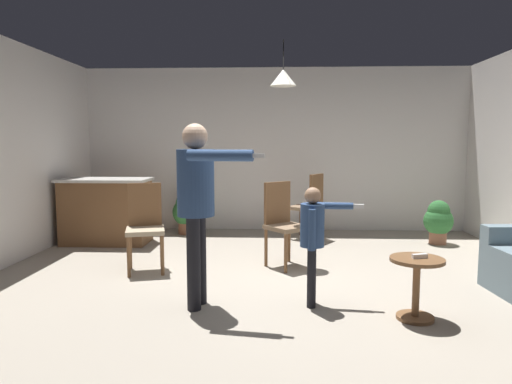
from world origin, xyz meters
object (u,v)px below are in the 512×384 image
Objects in this scene: dining_chair_by_counter at (145,223)px; person_child at (313,233)px; kitchen_counter at (106,211)px; potted_plant_by_wall at (186,211)px; dining_chair_centre_back at (283,221)px; spare_remote_on_table at (420,256)px; side_table_by_couch at (416,281)px; dining_chair_near_wall at (309,203)px; person_adult at (197,195)px; potted_plant_corner at (438,220)px.

person_child is at bearing 134.16° from dining_chair_by_counter.
kitchen_counter is 1.27m from potted_plant_by_wall.
dining_chair_centre_back is (1.58, 0.26, 0.00)m from dining_chair_by_counter.
spare_remote_on_table is (2.63, -3.52, 0.17)m from potted_plant_by_wall.
person_child is 8.24× the size of spare_remote_on_table.
side_table_by_couch is 4.00× the size of spare_remote_on_table.
dining_chair_by_counter is 3.01m from spare_remote_on_table.
side_table_by_couch is 3.00m from dining_chair_by_counter.
dining_chair_near_wall reaches higher than kitchen_counter.
person_adult is at bearing 173.33° from side_table_by_couch.
kitchen_counter is 1.71m from dining_chair_by_counter.
potted_plant_corner is 4.91× the size of spare_remote_on_table.
kitchen_counter is 1.26× the size of dining_chair_by_counter.
kitchen_counter is at bearing 130.74° from dining_chair_near_wall.
dining_chair_centre_back is 1.57× the size of potted_plant_corner.
kitchen_counter is 4.57m from side_table_by_couch.
person_child is at bearing 160.37° from side_table_by_couch.
person_child is at bearing -41.40° from kitchen_counter.
person_child is at bearing -61.00° from potted_plant_by_wall.
dining_chair_by_counter reaches higher than spare_remote_on_table.
side_table_by_couch is 0.21m from spare_remote_on_table.
potted_plant_by_wall is at bearing 171.41° from potted_plant_corner.
spare_remote_on_table reaches higher than side_table_by_couch.
dining_chair_near_wall is (1.20, 3.00, -0.46)m from person_adult.
dining_chair_near_wall is (-0.66, 3.21, 0.22)m from side_table_by_couch.
spare_remote_on_table is (1.09, -1.64, -0.01)m from dining_chair_centre_back.
person_adult is 2.55× the size of potted_plant_corner.
potted_plant_corner is 3.18m from spare_remote_on_table.
person_child is at bearing -127.37° from potted_plant_corner.
potted_plant_corner reaches higher than side_table_by_couch.
dining_chair_near_wall is 1.63m from dining_chair_centre_back.
dining_chair_centre_back is (2.56, -1.14, 0.07)m from kitchen_counter.
dining_chair_by_counter reaches higher than potted_plant_corner.
person_child is at bearing -151.09° from dining_chair_near_wall.
dining_chair_centre_back is at bearing -23.93° from kitchen_counter.
potted_plant_by_wall is at bearing 126.74° from spare_remote_on_table.
dining_chair_by_counter is (-1.83, 1.07, -0.12)m from person_child.
potted_plant_by_wall is at bearing 113.63° from dining_chair_near_wall.
person_adult is 1.63× the size of dining_chair_near_wall.
potted_plant_by_wall is (-1.96, 0.30, -0.17)m from dining_chair_near_wall.
person_adult is 2.42× the size of potted_plant_by_wall.
dining_chair_near_wall is 7.69× the size of spare_remote_on_table.
kitchen_counter reaches higher than spare_remote_on_table.
dining_chair_centre_back is 1.48× the size of potted_plant_by_wall.
person_adult reaches higher than person_child.
dining_chair_by_counter and dining_chair_near_wall have the same top height.
dining_chair_centre_back is at bearing -50.70° from potted_plant_by_wall.
spare_remote_on_table is at bearing 75.80° from person_child.
person_child is at bearing 102.67° from person_adult.
side_table_by_couch is 0.94m from person_child.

